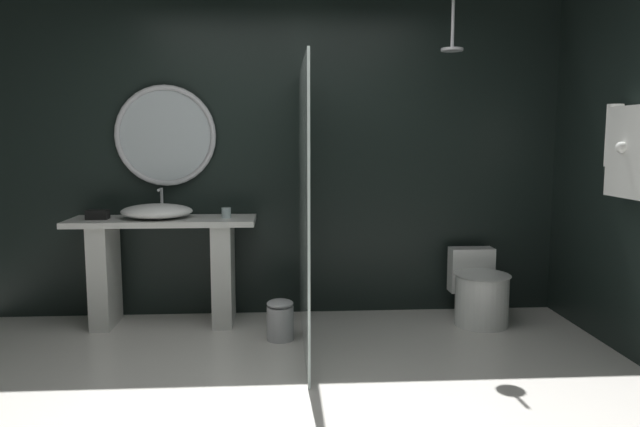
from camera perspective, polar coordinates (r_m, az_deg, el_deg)
name	(u,v)px	position (r m, az deg, el deg)	size (l,w,h in m)	color
ground_plane	(282,411)	(3.41, -3.62, -18.16)	(5.76, 5.76, 0.00)	silver
back_wall_panel	(281,157)	(4.99, -3.75, 5.35)	(4.80, 0.10, 2.60)	black
side_wall_right	(636,162)	(4.50, 27.78, 4.33)	(0.10, 2.47, 2.60)	black
vanity_counter	(164,262)	(4.86, -14.56, -4.46)	(1.43, 0.48, 0.84)	silver
vessel_sink	(157,211)	(4.80, -15.21, 0.22)	(0.54, 0.45, 0.22)	white
tumbler_cup	(226,213)	(4.72, -8.88, 0.08)	(0.07, 0.07, 0.08)	silver
tissue_box	(98,215)	(4.89, -20.33, -0.10)	(0.16, 0.11, 0.07)	black
round_wall_mirror	(165,136)	(4.98, -14.44, 7.16)	(0.80, 0.04, 0.80)	#B7B7BC
shower_glass_panel	(304,208)	(4.17, -1.55, 0.56)	(0.02, 1.59, 1.96)	silver
rain_shower_head	(452,41)	(4.71, 12.43, 15.64)	(0.16, 0.16, 0.40)	#B7B7BC
hanging_bathrobe	(633,148)	(4.27, 27.52, 5.53)	(0.20, 0.56, 0.64)	#B7B7BC
toilet	(479,292)	(4.96, 14.86, -7.21)	(0.43, 0.60, 0.56)	white
waste_bin	(280,319)	(4.44, -3.80, -9.98)	(0.20, 0.20, 0.30)	#B7B7BC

